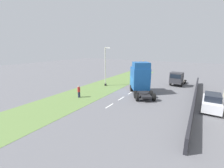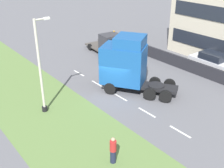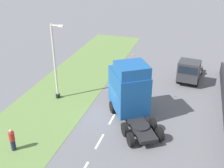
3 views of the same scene
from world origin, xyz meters
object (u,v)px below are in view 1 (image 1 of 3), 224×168
Objects in this scene: lorry_cab at (140,78)px; flatbed_truck at (177,79)px; parked_car at (212,102)px; lamp_post at (106,69)px; pedestrian at (79,92)px.

lorry_cab is 9.26m from flatbed_truck.
flatbed_truck is 1.24× the size of parked_car.
flatbed_truck is at bearing 118.36° from parked_car.
flatbed_truck is 13.59m from lamp_post.
lorry_cab is 7.32m from lamp_post.
pedestrian is at bearing -168.69° from lorry_cab.
lorry_cab is 1.21× the size of flatbed_truck.
lorry_cab is at bearing -9.03° from lamp_post.
lorry_cab is 3.78× the size of pedestrian.
flatbed_truck is 11.53m from parked_car.
lorry_cab reaches higher than parked_car.
parked_car reaches higher than pedestrian.
parked_car is 2.52× the size of pedestrian.
flatbed_truck reaches higher than parked_car.
pedestrian is (-16.27, -4.44, -0.11)m from parked_car.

